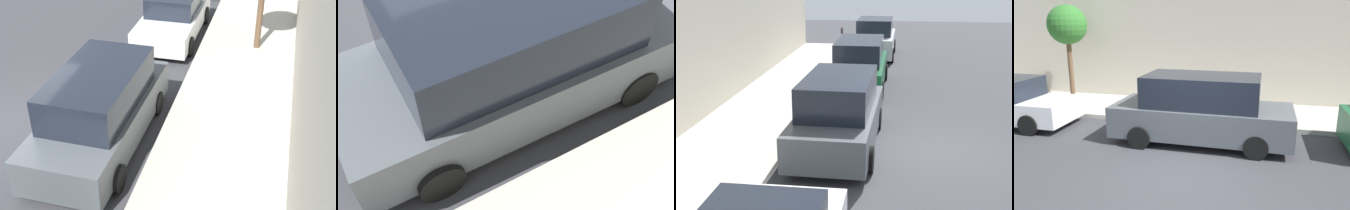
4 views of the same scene
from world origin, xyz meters
TOP-DOWN VIEW (x-y plane):
  - ground_plane at (0.00, 0.00)m, footprint 60.00×60.00m
  - sidewalk at (5.03, 0.00)m, footprint 3.05×32.00m
  - parked_minivan_third at (2.23, -0.03)m, footprint 2.02×4.93m
  - street_tree at (5.32, 5.89)m, footprint 1.53×1.53m

SIDE VIEW (x-z plane):
  - ground_plane at x=0.00m, z-range 0.00..0.00m
  - sidewalk at x=5.03m, z-range 0.00..0.15m
  - parked_minivan_third at x=2.23m, z-range -0.03..1.87m
  - street_tree at x=5.32m, z-range 1.23..5.00m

